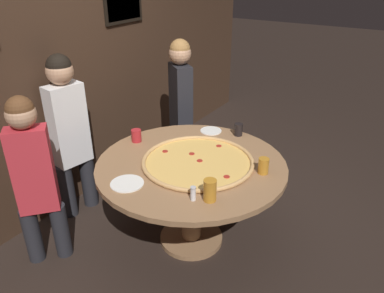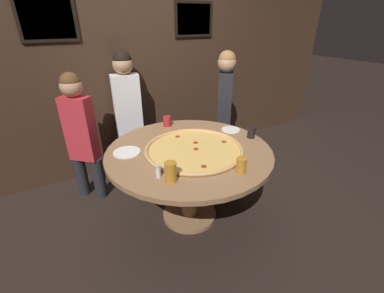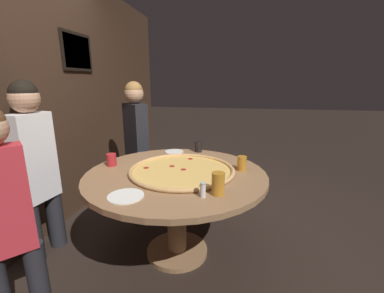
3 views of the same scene
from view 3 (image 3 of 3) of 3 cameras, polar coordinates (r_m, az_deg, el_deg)
ground_plane at (r=2.42m, az=-3.28°, el=-22.38°), size 24.00×24.00×0.00m
back_wall at (r=2.59m, az=-33.80°, el=8.82°), size 6.40×0.08×2.60m
dining_table at (r=2.12m, az=-3.51°, el=-9.48°), size 1.44×1.44×0.74m
giant_pizza at (r=2.07m, az=-2.23°, el=-5.25°), size 0.85×0.85×0.03m
drink_cup_front_edge at (r=2.13m, az=11.01°, el=-3.68°), size 0.08×0.08×0.12m
drink_cup_by_shaker at (r=2.31m, az=-17.47°, el=-2.82°), size 0.08×0.08×0.10m
drink_cup_near_left at (r=2.62m, az=1.42°, el=-0.04°), size 0.07×0.07×0.11m
drink_cup_beside_pizza at (r=1.66m, az=5.82°, el=-8.22°), size 0.08×0.08×0.15m
white_plate_left_side at (r=2.63m, az=-3.98°, el=-1.14°), size 0.19×0.19×0.01m
white_plate_near_front at (r=1.70m, az=-14.52°, el=-10.62°), size 0.23×0.23×0.01m
condiment_shaker at (r=1.63m, az=2.44°, el=-9.58°), size 0.04×0.04×0.10m
diner_side_right at (r=3.07m, az=-12.28°, el=2.26°), size 0.32×0.36×1.44m
diner_centre_back at (r=2.40m, az=-31.62°, el=-2.82°), size 0.38×0.22×1.46m
diner_side_left at (r=1.86m, az=-36.47°, el=-10.58°), size 0.33×0.31×1.33m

